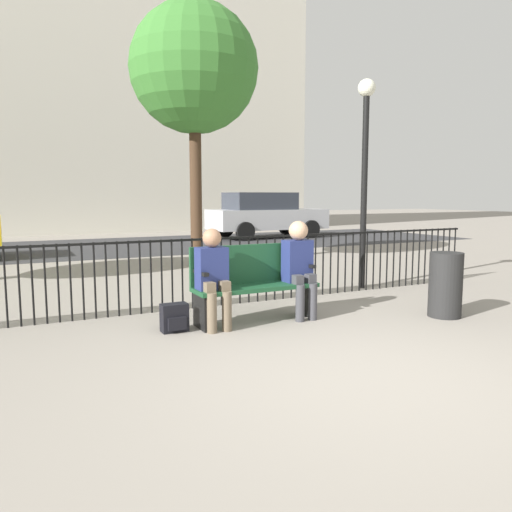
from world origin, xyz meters
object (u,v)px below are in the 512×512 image
(seated_person_0, at_px, (213,273))
(backpack, at_px, (175,318))
(park_bench, at_px, (253,281))
(lamp_post, at_px, (365,150))
(parked_car_0, at_px, (265,214))
(seated_person_1, at_px, (299,263))
(trash_bin, at_px, (446,285))
(tree_1, at_px, (194,70))

(seated_person_0, distance_m, backpack, 0.67)
(park_bench, relative_size, lamp_post, 0.45)
(lamp_post, height_order, parked_car_0, lamp_post)
(seated_person_1, xyz_separation_m, backpack, (-1.58, 0.07, -0.53))
(lamp_post, bearing_deg, parked_car_0, 71.57)
(backpack, relative_size, parked_car_0, 0.08)
(seated_person_1, distance_m, trash_bin, 1.86)
(trash_bin, bearing_deg, seated_person_1, 155.05)
(park_bench, distance_m, trash_bin, 2.42)
(trash_bin, bearing_deg, parked_car_0, 73.16)
(backpack, relative_size, lamp_post, 0.09)
(seated_person_0, height_order, trash_bin, seated_person_0)
(seated_person_0, relative_size, lamp_post, 0.34)
(backpack, xyz_separation_m, tree_1, (2.01, 4.83, 3.94))
(tree_1, height_order, lamp_post, tree_1)
(seated_person_0, relative_size, tree_1, 0.21)
(park_bench, height_order, parked_car_0, parked_car_0)
(park_bench, xyz_separation_m, backpack, (-1.01, -0.06, -0.33))
(seated_person_0, relative_size, backpack, 3.62)
(lamp_post, bearing_deg, park_bench, -155.89)
(backpack, bearing_deg, trash_bin, -14.58)
(park_bench, height_order, backpack, park_bench)
(parked_car_0, distance_m, trash_bin, 12.01)
(backpack, bearing_deg, lamp_post, 18.64)
(parked_car_0, bearing_deg, backpack, -122.29)
(park_bench, bearing_deg, lamp_post, 24.11)
(seated_person_1, xyz_separation_m, parked_car_0, (5.14, 10.71, 0.15))
(park_bench, height_order, trash_bin, park_bench)
(park_bench, distance_m, backpack, 1.06)
(tree_1, bearing_deg, seated_person_1, -95.01)
(park_bench, xyz_separation_m, parked_car_0, (5.72, 10.59, 0.36))
(tree_1, relative_size, trash_bin, 6.72)
(seated_person_0, xyz_separation_m, tree_1, (1.57, 4.90, 3.45))
(lamp_post, xyz_separation_m, trash_bin, (-0.33, -2.05, -1.83))
(trash_bin, bearing_deg, seated_person_0, 164.63)
(tree_1, distance_m, lamp_post, 4.36)
(seated_person_0, distance_m, trash_bin, 2.92)
(tree_1, bearing_deg, backpack, -112.61)
(lamp_post, bearing_deg, seated_person_1, -147.43)
(park_bench, xyz_separation_m, lamp_post, (2.57, 1.15, 1.75))
(backpack, height_order, parked_car_0, parked_car_0)
(backpack, distance_m, trash_bin, 3.37)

